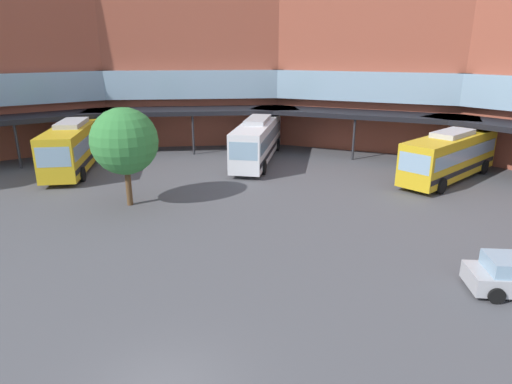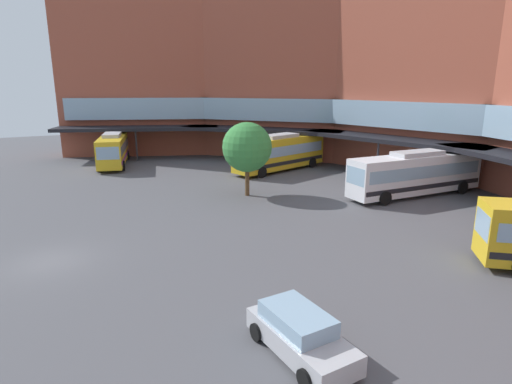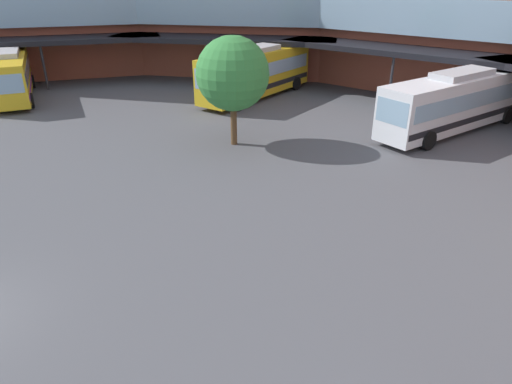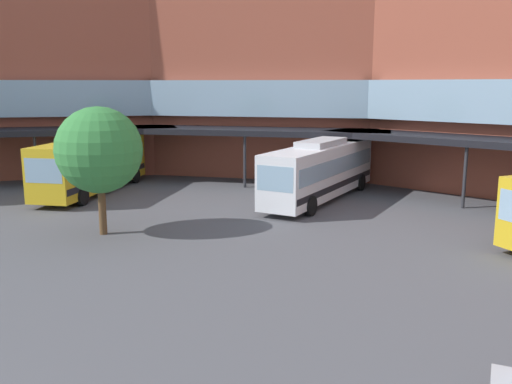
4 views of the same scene
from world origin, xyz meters
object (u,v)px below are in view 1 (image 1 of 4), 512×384
object	(u,v)px
bus_2	(74,145)
bus_3	(450,155)
bus_4	(258,139)
plaza_tree	(124,141)

from	to	relation	value
bus_2	bus_3	size ratio (longest dim) A/B	1.19
bus_2	bus_4	distance (m)	14.95
bus_4	plaza_tree	distance (m)	14.01
bus_3	bus_4	xyz separation A→B (m)	(-14.77, 3.68, 0.04)
bus_4	plaza_tree	world-z (taller)	plaza_tree
bus_3	bus_4	size ratio (longest dim) A/B	0.79
bus_4	plaza_tree	xyz separation A→B (m)	(-6.39, -12.28, 2.14)
bus_2	bus_3	world-z (taller)	bus_2
bus_2	plaza_tree	world-z (taller)	plaza_tree
bus_4	bus_3	bearing A→B (deg)	78.01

